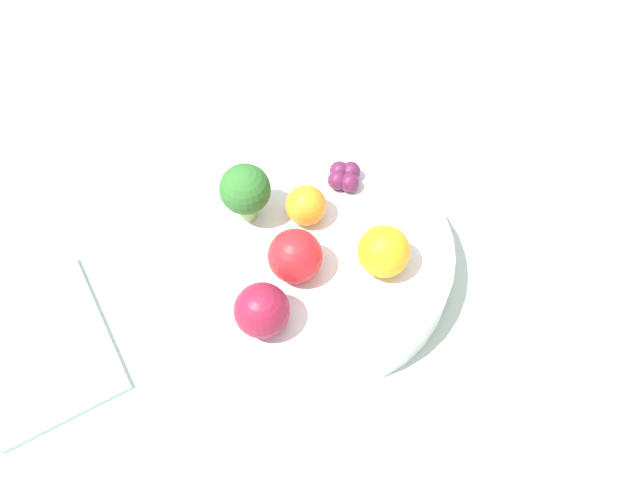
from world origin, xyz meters
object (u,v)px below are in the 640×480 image
at_px(bowl, 320,258).
at_px(orange_front, 384,251).
at_px(grape_cluster, 344,176).
at_px(apple_green, 262,310).
at_px(napkin, 42,347).
at_px(broccoli, 245,190).
at_px(orange_back, 306,205).
at_px(apple_red, 295,256).

relative_size(bowl, orange_front, 5.32).
bearing_deg(grape_cluster, apple_green, -62.29).
height_order(grape_cluster, napkin, grape_cluster).
height_order(bowl, napkin, bowl).
xyz_separation_m(broccoli, orange_back, (0.04, 0.04, -0.02)).
bearing_deg(grape_cluster, broccoli, -103.58).
height_order(apple_green, grape_cluster, apple_green).
xyz_separation_m(apple_red, apple_green, (0.03, -0.05, -0.00)).
relative_size(bowl, broccoli, 3.94).
bearing_deg(broccoli, orange_back, 49.65).
height_order(broccoli, apple_red, broccoli).
xyz_separation_m(broccoli, grape_cluster, (0.02, 0.10, -0.03)).
height_order(apple_red, napkin, apple_red).
bearing_deg(napkin, broccoli, 85.32).
distance_m(apple_red, napkin, 0.25).
xyz_separation_m(bowl, broccoli, (-0.07, -0.03, 0.06)).
distance_m(apple_green, grape_cluster, 0.17).
bearing_deg(orange_front, broccoli, -152.22).
distance_m(orange_front, grape_cluster, 0.10).
bearing_deg(bowl, grape_cluster, 125.06).
xyz_separation_m(apple_red, grape_cluster, (-0.05, 0.10, -0.01)).
xyz_separation_m(broccoli, apple_red, (0.08, -0.00, -0.01)).
bearing_deg(orange_back, orange_front, 14.35).
xyz_separation_m(bowl, apple_red, (0.01, -0.03, 0.05)).
relative_size(apple_green, orange_front, 1.00).
height_order(broccoli, orange_back, broccoli).
bearing_deg(orange_front, orange_back, -165.65).
relative_size(bowl, grape_cluster, 6.70).
xyz_separation_m(bowl, orange_back, (-0.03, 0.01, 0.04)).
relative_size(orange_front, napkin, 0.28).
distance_m(apple_red, orange_front, 0.08).
bearing_deg(orange_back, apple_green, -54.77).
bearing_deg(apple_red, broccoli, 179.10).
relative_size(orange_back, napkin, 0.23).
height_order(apple_green, orange_front, same).
height_order(bowl, orange_front, orange_front).
xyz_separation_m(bowl, orange_front, (0.05, 0.03, 0.05)).
distance_m(orange_front, napkin, 0.32).
xyz_separation_m(apple_red, orange_back, (-0.04, 0.04, -0.00)).
distance_m(bowl, apple_green, 0.10).
distance_m(bowl, apple_red, 0.06).
bearing_deg(orange_front, grape_cluster, 160.68).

